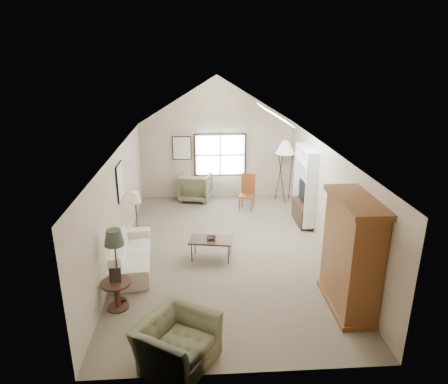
{
  "coord_description": "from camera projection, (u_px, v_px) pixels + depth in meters",
  "views": [
    {
      "loc": [
        -0.59,
        -8.81,
        4.62
      ],
      "look_at": [
        0.0,
        0.4,
        1.4
      ],
      "focal_mm": 32.0,
      "sensor_mm": 36.0,
      "label": 1
    }
  ],
  "objects": [
    {
      "name": "armoire",
      "position": [
        351.0,
        255.0,
        7.37
      ],
      "size": [
        0.6,
        1.5,
        2.2
      ],
      "primitive_type": "cube",
      "color": "brown",
      "rests_on": "ground"
    },
    {
      "name": "wall_art",
      "position": [
        153.0,
        164.0,
        11.01
      ],
      "size": [
        1.97,
        3.71,
        0.88
      ],
      "color": "black",
      "rests_on": "room_shell"
    },
    {
      "name": "tan_lamp",
      "position": [
        137.0,
        217.0,
        10.06
      ],
      "size": [
        0.31,
        0.31,
        1.41
      ],
      "primitive_type": null,
      "rotation": [
        0.0,
        0.0,
        0.1
      ],
      "color": "tan",
      "rests_on": "ground"
    },
    {
      "name": "window",
      "position": [
        220.0,
        155.0,
        13.12
      ],
      "size": [
        1.72,
        0.08,
        1.42
      ],
      "primitive_type": "cube",
      "color": "black",
      "rests_on": "room_shell"
    },
    {
      "name": "skylight",
      "position": [
        276.0,
        114.0,
        9.73
      ],
      "size": [
        0.8,
        1.2,
        0.52
      ],
      "primitive_type": null,
      "color": "white",
      "rests_on": "room_shell"
    },
    {
      "name": "sofa",
      "position": [
        130.0,
        253.0,
        9.06
      ],
      "size": [
        1.11,
        2.33,
        0.66
      ],
      "primitive_type": "imported",
      "rotation": [
        0.0,
        0.0,
        1.67
      ],
      "color": "beige",
      "rests_on": "ground"
    },
    {
      "name": "tripod_lamp",
      "position": [
        284.0,
        171.0,
        12.88
      ],
      "size": [
        0.61,
        0.61,
        2.04
      ],
      "primitive_type": null,
      "rotation": [
        0.0,
        0.0,
        0.02
      ],
      "color": "white",
      "rests_on": "ground"
    },
    {
      "name": "side_chair",
      "position": [
        247.0,
        193.0,
        12.26
      ],
      "size": [
        0.55,
        0.55,
        1.12
      ],
      "primitive_type": "cube",
      "rotation": [
        0.0,
        0.0,
        -0.33
      ],
      "color": "brown",
      "rests_on": "ground"
    },
    {
      "name": "armchair_far",
      "position": [
        196.0,
        187.0,
        13.15
      ],
      "size": [
        1.19,
        1.21,
        0.92
      ],
      "primitive_type": "imported",
      "rotation": [
        0.0,
        0.0,
        2.91
      ],
      "color": "#636546",
      "rests_on": "ground"
    },
    {
      "name": "side_table",
      "position": [
        117.0,
        295.0,
        7.56
      ],
      "size": [
        0.62,
        0.62,
        0.56
      ],
      "primitive_type": "cylinder",
      "rotation": [
        0.0,
        0.0,
        0.1
      ],
      "color": "#3D2119",
      "rests_on": "ground"
    },
    {
      "name": "coffee_table",
      "position": [
        211.0,
        249.0,
        9.4
      ],
      "size": [
        1.07,
        0.72,
        0.51
      ],
      "primitive_type": "cube",
      "rotation": [
        0.0,
        0.0,
        -0.17
      ],
      "color": "#332214",
      "rests_on": "ground"
    },
    {
      "name": "tv_alcove",
      "position": [
        305.0,
        185.0,
        11.13
      ],
      "size": [
        0.32,
        1.3,
        2.1
      ],
      "primitive_type": "cube",
      "color": "white",
      "rests_on": "ground"
    },
    {
      "name": "tv_panel",
      "position": [
        304.0,
        192.0,
        11.2
      ],
      "size": [
        0.05,
        0.9,
        0.55
      ],
      "primitive_type": "cube",
      "color": "black",
      "rests_on": "media_console"
    },
    {
      "name": "room_shell",
      "position": [
        225.0,
        121.0,
        8.8
      ],
      "size": [
        5.01,
        8.01,
        4.0
      ],
      "color": "#736652",
      "rests_on": "ground"
    },
    {
      "name": "armchair_near",
      "position": [
        177.0,
        342.0,
        6.19
      ],
      "size": [
        1.48,
        1.53,
        0.75
      ],
      "primitive_type": "imported",
      "rotation": [
        0.0,
        0.0,
        0.99
      ],
      "color": "#666647",
      "rests_on": "ground"
    },
    {
      "name": "bowl",
      "position": [
        211.0,
        238.0,
        9.31
      ],
      "size": [
        0.28,
        0.28,
        0.06
      ],
      "primitive_type": "imported",
      "rotation": [
        0.0,
        0.0,
        -0.17
      ],
      "color": "#352016",
      "rests_on": "coffee_table"
    },
    {
      "name": "media_console",
      "position": [
        302.0,
        213.0,
        11.41
      ],
      "size": [
        0.34,
        1.18,
        0.6
      ],
      "primitive_type": "cube",
      "color": "#382316",
      "rests_on": "ground"
    },
    {
      "name": "dark_lamp",
      "position": [
        117.0,
        266.0,
        7.59
      ],
      "size": [
        0.41,
        0.41,
        1.57
      ],
      "primitive_type": null,
      "rotation": [
        0.0,
        0.0,
        0.1
      ],
      "color": "#242B1E",
      "rests_on": "ground"
    }
  ]
}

